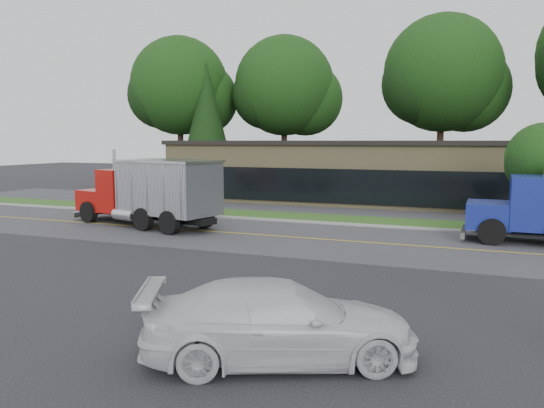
{
  "coord_description": "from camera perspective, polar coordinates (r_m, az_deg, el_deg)",
  "views": [
    {
      "loc": [
        7.27,
        -12.97,
        4.29
      ],
      "look_at": [
        -0.35,
        6.37,
        1.8
      ],
      "focal_mm": 35.0,
      "sensor_mm": 36.0,
      "label": 1
    }
  ],
  "objects": [
    {
      "name": "strip_mall",
      "position": [
        39.39,
        13.79,
        3.3
      ],
      "size": [
        32.0,
        12.0,
        4.0
      ],
      "primitive_type": "cube",
      "color": "tan",
      "rests_on": "ground"
    },
    {
      "name": "grass_verge",
      "position": [
        29.22,
        6.85,
        -1.66
      ],
      "size": [
        60.0,
        3.4,
        0.03
      ],
      "primitive_type": "cube",
      "color": "#396422",
      "rests_on": "ground"
    },
    {
      "name": "evergreen_left",
      "position": [
        48.91,
        -7.02,
        9.11
      ],
      "size": [
        5.03,
        5.03,
        11.43
      ],
      "color": "#382619",
      "rests_on": "ground"
    },
    {
      "name": "tree_far_c",
      "position": [
        47.47,
        18.06,
        12.65
      ],
      "size": [
        10.3,
        9.69,
        14.69
      ],
      "color": "#382619",
      "rests_on": "ground"
    },
    {
      "name": "tree_far_b",
      "position": [
        50.32,
        1.54,
        12.08
      ],
      "size": [
        9.77,
        9.2,
        13.94
      ],
      "color": "#382619",
      "rests_on": "ground"
    },
    {
      "name": "tree_far_a",
      "position": [
        52.84,
        -9.7,
        11.91
      ],
      "size": [
        9.95,
        9.37,
        14.19
      ],
      "color": "#382619",
      "rests_on": "ground"
    },
    {
      "name": "road",
      "position": [
        23.54,
        3.14,
        -3.68
      ],
      "size": [
        60.0,
        8.0,
        0.02
      ],
      "primitive_type": "cube",
      "color": "#59595F",
      "rests_on": "ground"
    },
    {
      "name": "ground",
      "position": [
        15.48,
        -7.57,
        -9.32
      ],
      "size": [
        140.0,
        140.0,
        0.0
      ],
      "primitive_type": "plane",
      "color": "#35353A",
      "rests_on": "ground"
    },
    {
      "name": "tree_verge",
      "position": [
        28.17,
        27.22,
        4.0
      ],
      "size": [
        3.61,
        3.4,
        5.15
      ],
      "color": "#382619",
      "rests_on": "ground"
    },
    {
      "name": "dump_truck_red",
      "position": [
        27.06,
        -12.79,
        1.4
      ],
      "size": [
        8.88,
        4.55,
        3.36
      ],
      "rotation": [
        0.0,
        0.0,
        2.89
      ],
      "color": "black",
      "rests_on": "ground"
    },
    {
      "name": "center_line",
      "position": [
        23.54,
        3.14,
        -3.68
      ],
      "size": [
        60.0,
        0.12,
        0.01
      ],
      "primitive_type": "cube",
      "color": "gold",
      "rests_on": "ground"
    },
    {
      "name": "rally_car",
      "position": [
        10.61,
        0.84,
        -12.51
      ],
      "size": [
        5.78,
        4.24,
        1.56
      ],
      "primitive_type": "imported",
      "rotation": [
        0.0,
        0.0,
        2.01
      ],
      "color": "silver",
      "rests_on": "ground"
    },
    {
      "name": "far_parking",
      "position": [
        34.04,
        8.99,
        -0.49
      ],
      "size": [
        60.0,
        7.0,
        0.02
      ],
      "primitive_type": "cube",
      "color": "#59595F",
      "rests_on": "ground"
    },
    {
      "name": "curb",
      "position": [
        27.5,
        5.9,
        -2.18
      ],
      "size": [
        60.0,
        0.3,
        0.12
      ],
      "primitive_type": "cube",
      "color": "#9E9E99",
      "rests_on": "ground"
    }
  ]
}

